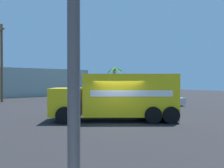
% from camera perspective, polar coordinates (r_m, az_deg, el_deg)
% --- Properties ---
extents(ground_plane, '(100.00, 100.00, 0.00)m').
position_cam_1_polar(ground_plane, '(14.39, 1.15, -9.27)').
color(ground_plane, black).
extents(sidewalk_corner_far, '(10.44, 10.44, 0.14)m').
position_cam_1_polar(sidewalk_corner_far, '(30.83, 3.37, -3.77)').
color(sidewalk_corner_far, '#9E998E').
rests_on(sidewalk_corner_far, ground).
extents(delivery_truck, '(7.63, 6.87, 2.93)m').
position_cam_1_polar(delivery_truck, '(15.14, 1.64, -2.98)').
color(delivery_truck, yellow).
rests_on(delivery_truck, ground).
extents(sedan_silver, '(2.25, 4.40, 1.31)m').
position_cam_1_polar(sedan_silver, '(25.28, 12.08, -3.51)').
color(sedan_silver, '#B7BABF').
rests_on(sedan_silver, ground).
extents(vending_machine_red, '(1.14, 1.17, 1.85)m').
position_cam_1_polar(vending_machine_red, '(31.40, 5.56, -1.87)').
color(vending_machine_red, red).
rests_on(vending_machine_red, sidewalk_corner_far).
extents(palm_tree_far, '(3.14, 3.02, 4.40)m').
position_cam_1_polar(palm_tree_far, '(34.21, 0.71, 2.01)').
color(palm_tree_far, '#7A6647').
rests_on(palm_tree_far, sidewalk_corner_far).
extents(utility_pole, '(0.30, 2.20, 9.19)m').
position_cam_1_polar(utility_pole, '(31.09, -24.86, 4.81)').
color(utility_pole, brown).
rests_on(utility_pole, ground).
extents(building_backdrop, '(23.99, 6.00, 4.45)m').
position_cam_1_polar(building_backdrop, '(40.84, -22.26, 0.32)').
color(building_backdrop, gray).
rests_on(building_backdrop, ground).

